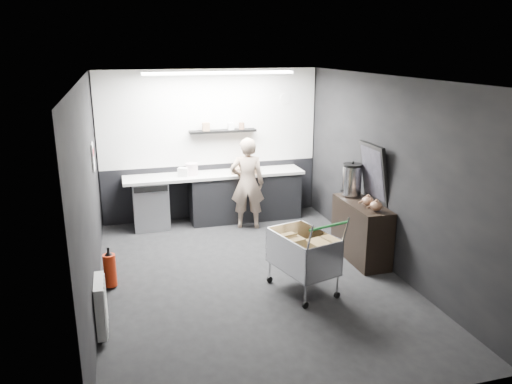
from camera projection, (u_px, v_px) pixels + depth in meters
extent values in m
plane|color=black|center=(250.00, 278.00, 6.89)|extent=(5.50, 5.50, 0.00)
plane|color=white|center=(250.00, 78.00, 6.13)|extent=(5.50, 5.50, 0.00)
plane|color=black|center=(211.00, 145.00, 9.05)|extent=(5.50, 0.00, 5.50)
plane|color=black|center=(340.00, 272.00, 3.97)|extent=(5.50, 0.00, 5.50)
plane|color=black|center=(89.00, 196.00, 5.99)|extent=(0.00, 5.50, 5.50)
plane|color=black|center=(387.00, 174.00, 7.03)|extent=(0.00, 5.50, 5.50)
cube|color=silver|center=(210.00, 118.00, 8.89)|extent=(3.95, 0.02, 1.70)
cube|color=black|center=(212.00, 190.00, 9.27)|extent=(3.95, 0.02, 1.00)
cube|color=black|center=(223.00, 131.00, 8.90)|extent=(1.20, 0.22, 0.04)
cylinder|color=silver|center=(285.00, 99.00, 9.16)|extent=(0.20, 0.03, 0.20)
cube|color=white|center=(93.00, 157.00, 7.14)|extent=(0.02, 0.30, 0.40)
cube|color=red|center=(93.00, 152.00, 7.12)|extent=(0.02, 0.22, 0.10)
cube|color=silver|center=(101.00, 306.00, 5.45)|extent=(0.10, 0.50, 0.60)
cube|color=white|center=(219.00, 73.00, 7.84)|extent=(2.40, 0.20, 0.04)
cube|color=black|center=(245.00, 197.00, 9.14)|extent=(2.00, 0.56, 0.85)
cube|color=beige|center=(215.00, 175.00, 8.87)|extent=(3.20, 0.60, 0.05)
cube|color=#9EA0A5|center=(151.00, 204.00, 8.70)|extent=(0.60, 0.58, 0.85)
cube|color=black|center=(151.00, 189.00, 8.33)|extent=(0.56, 0.02, 0.10)
imported|color=beige|center=(247.00, 183.00, 8.60)|extent=(0.66, 0.52, 1.60)
cube|color=silver|center=(303.00, 267.00, 6.46)|extent=(0.79, 1.01, 0.02)
cube|color=silver|center=(283.00, 253.00, 6.32)|extent=(0.25, 0.87, 0.47)
cube|color=silver|center=(323.00, 249.00, 6.47)|extent=(0.25, 0.87, 0.47)
cube|color=silver|center=(316.00, 265.00, 5.99)|extent=(0.56, 0.17, 0.47)
cube|color=silver|center=(292.00, 239.00, 6.80)|extent=(0.56, 0.17, 0.47)
cylinder|color=silver|center=(295.00, 294.00, 6.06)|extent=(0.02, 0.02, 0.31)
cylinder|color=silver|center=(333.00, 289.00, 6.19)|extent=(0.02, 0.02, 0.31)
cylinder|color=silver|center=(275.00, 267.00, 6.81)|extent=(0.02, 0.02, 0.31)
cylinder|color=silver|center=(309.00, 263.00, 6.94)|extent=(0.02, 0.02, 0.31)
cylinder|color=green|center=(320.00, 228.00, 5.80)|extent=(0.57, 0.18, 0.03)
cube|color=olive|center=(291.00, 250.00, 6.47)|extent=(0.33, 0.37, 0.40)
cube|color=olive|center=(317.00, 256.00, 6.33)|extent=(0.30, 0.34, 0.36)
cylinder|color=black|center=(295.00, 304.00, 6.10)|extent=(0.09, 0.05, 0.08)
cylinder|color=black|center=(275.00, 276.00, 6.85)|extent=(0.09, 0.05, 0.08)
cylinder|color=black|center=(332.00, 299.00, 6.23)|extent=(0.09, 0.05, 0.08)
cylinder|color=black|center=(308.00, 272.00, 6.98)|extent=(0.09, 0.05, 0.08)
cube|color=black|center=(361.00, 231.00, 7.41)|extent=(0.44, 1.16, 0.87)
cylinder|color=silver|center=(352.00, 181.00, 7.58)|extent=(0.29, 0.29, 0.45)
cylinder|color=black|center=(353.00, 165.00, 7.51)|extent=(0.29, 0.29, 0.04)
sphere|color=black|center=(353.00, 163.00, 7.50)|extent=(0.05, 0.05, 0.05)
ellipsoid|color=brown|center=(368.00, 201.00, 7.13)|extent=(0.17, 0.17, 0.14)
ellipsoid|color=brown|center=(376.00, 206.00, 6.91)|extent=(0.17, 0.17, 0.14)
cube|color=black|center=(374.00, 173.00, 7.26)|extent=(0.20, 0.68, 0.87)
cube|color=black|center=(373.00, 173.00, 7.25)|extent=(0.14, 0.58, 0.75)
cylinder|color=#B0260B|center=(110.00, 270.00, 6.55)|extent=(0.16, 0.16, 0.44)
cone|color=black|center=(108.00, 253.00, 6.48)|extent=(0.11, 0.11, 0.07)
cylinder|color=black|center=(108.00, 250.00, 6.47)|extent=(0.03, 0.03, 0.07)
cube|color=#926F4E|center=(245.00, 169.00, 8.95)|extent=(0.58, 0.49, 0.10)
cylinder|color=#F7D6DA|center=(192.00, 169.00, 8.73)|extent=(0.21, 0.21, 0.21)
cube|color=silver|center=(183.00, 172.00, 8.65)|extent=(0.21, 0.19, 0.15)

